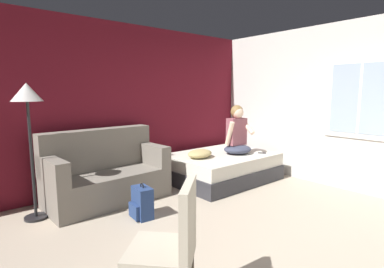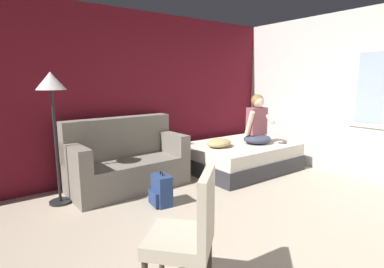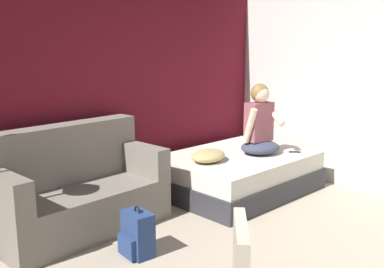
{
  "view_description": "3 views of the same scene",
  "coord_description": "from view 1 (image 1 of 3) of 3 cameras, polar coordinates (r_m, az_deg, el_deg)",
  "views": [
    {
      "loc": [
        -2.28,
        -1.47,
        1.6
      ],
      "look_at": [
        0.91,
        2.3,
        0.89
      ],
      "focal_mm": 28.0,
      "sensor_mm": 36.0,
      "label": 1
    },
    {
      "loc": [
        -2.28,
        -1.47,
        1.6
      ],
      "look_at": [
        0.46,
        2.24,
        0.77
      ],
      "focal_mm": 28.0,
      "sensor_mm": 36.0,
      "label": 2
    },
    {
      "loc": [
        -2.64,
        -1.27,
        1.86
      ],
      "look_at": [
        0.68,
        2.15,
        0.87
      ],
      "focal_mm": 42.0,
      "sensor_mm": 36.0,
      "label": 3
    }
  ],
  "objects": [
    {
      "name": "bed",
      "position": [
        5.49,
        5.64,
        -6.27
      ],
      "size": [
        1.86,
        1.4,
        0.48
      ],
      "color": "#2D2D33",
      "rests_on": "ground"
    },
    {
      "name": "wall_back_accent",
      "position": [
        5.18,
        -14.05,
        5.14
      ],
      "size": [
        10.42,
        0.16,
        2.7
      ],
      "primitive_type": "cube",
      "color": "maroon",
      "rests_on": "ground"
    },
    {
      "name": "ground_plane",
      "position": [
        3.15,
        15.79,
        -22.73
      ],
      "size": [
        40.0,
        40.0,
        0.0
      ],
      "primitive_type": "plane",
      "color": "tan"
    },
    {
      "name": "backpack",
      "position": [
        3.95,
        -9.56,
        -12.86
      ],
      "size": [
        0.26,
        0.32,
        0.46
      ],
      "color": "navy",
      "rests_on": "ground"
    },
    {
      "name": "cell_phone",
      "position": [
        5.61,
        13.19,
        -3.53
      ],
      "size": [
        0.14,
        0.15,
        0.01
      ],
      "primitive_type": "cube",
      "rotation": [
        0.0,
        0.0,
        3.82
      ],
      "color": "black",
      "rests_on": "bed"
    },
    {
      "name": "floor_lamp",
      "position": [
        4.12,
        -28.83,
        4.77
      ],
      "size": [
        0.36,
        0.36,
        1.7
      ],
      "color": "black",
      "rests_on": "ground"
    },
    {
      "name": "side_chair",
      "position": [
        2.26,
        -4.19,
        -20.14
      ],
      "size": [
        0.65,
        0.65,
        0.98
      ],
      "color": "#382D23",
      "rests_on": "ground"
    },
    {
      "name": "person_seated",
      "position": [
        5.44,
        8.59,
        -0.01
      ],
      "size": [
        0.57,
        0.51,
        0.88
      ],
      "color": "#383D51",
      "rests_on": "bed"
    },
    {
      "name": "throw_pillow",
      "position": [
        5.09,
        1.5,
        -3.75
      ],
      "size": [
        0.55,
        0.46,
        0.14
      ],
      "primitive_type": "ellipsoid",
      "rotation": [
        0.0,
        0.0,
        0.22
      ],
      "color": "tan",
      "rests_on": "bed"
    },
    {
      "name": "couch",
      "position": [
        4.61,
        -16.1,
        -7.36
      ],
      "size": [
        1.73,
        0.89,
        1.04
      ],
      "color": "slate",
      "rests_on": "ground"
    }
  ]
}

